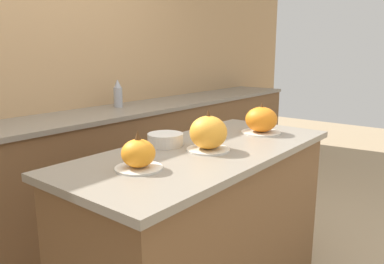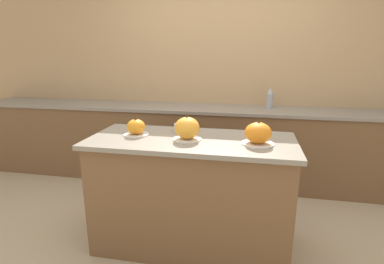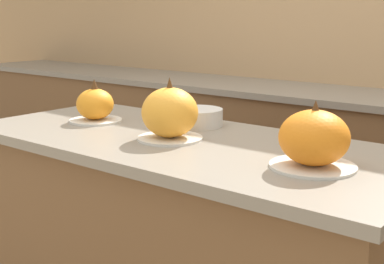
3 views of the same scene
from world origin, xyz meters
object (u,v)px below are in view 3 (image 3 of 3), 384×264
(pumpkin_cake_right, at_px, (314,140))
(mixing_bowl, at_px, (198,117))
(pumpkin_cake_left, at_px, (95,106))
(pumpkin_cake_center, at_px, (170,114))

(pumpkin_cake_right, distance_m, mixing_bowl, 0.63)
(pumpkin_cake_left, relative_size, mixing_bowl, 1.08)
(pumpkin_cake_left, bearing_deg, mixing_bowl, 26.51)
(pumpkin_cake_left, bearing_deg, pumpkin_cake_center, -6.61)
(pumpkin_cake_left, xyz_separation_m, pumpkin_cake_right, (0.94, -0.06, 0.02))
(pumpkin_cake_center, distance_m, pumpkin_cake_right, 0.52)
(pumpkin_cake_center, relative_size, pumpkin_cake_right, 0.92)
(pumpkin_cake_center, bearing_deg, mixing_bowl, 105.74)
(pumpkin_cake_right, bearing_deg, mixing_bowl, 157.67)
(pumpkin_cake_right, bearing_deg, pumpkin_cake_center, 178.74)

